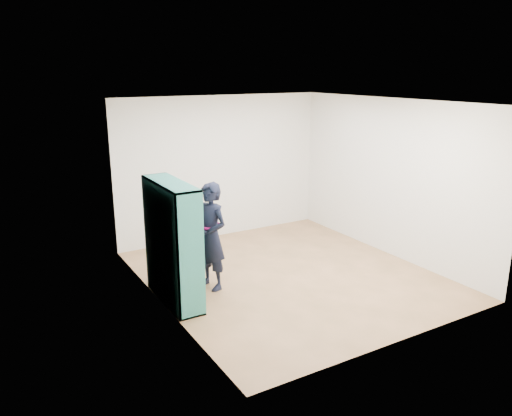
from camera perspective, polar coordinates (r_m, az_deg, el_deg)
floor at (r=7.71m, az=3.74°, el=-7.64°), size 4.50×4.50×0.00m
ceiling at (r=7.10m, az=4.11°, el=12.02°), size 4.50×4.50×0.00m
wall_left at (r=6.42m, az=-11.01°, el=-0.40°), size 0.02×4.50×2.60m
wall_right at (r=8.56m, az=15.08°, el=3.34°), size 0.02×4.50×2.60m
wall_back at (r=9.20m, az=-4.00°, el=4.66°), size 4.00×0.02×2.60m
wall_front at (r=5.66m, az=16.84°, el=-2.97°), size 4.00×0.02×2.60m
bookshelf at (r=6.69m, az=-9.70°, el=-4.16°), size 0.36×1.23×1.65m
person at (r=7.04m, az=-5.19°, el=-3.24°), size 0.51×0.64×1.54m
smartphone at (r=6.99m, az=-6.53°, el=-2.55°), size 0.06×0.10×0.14m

